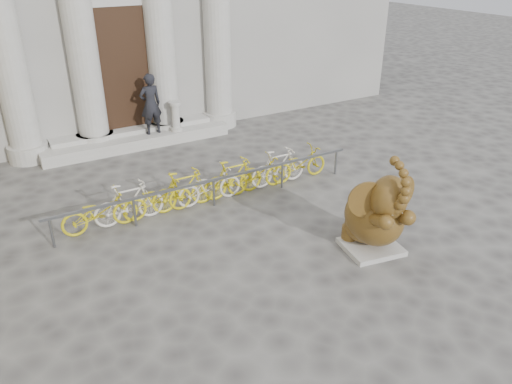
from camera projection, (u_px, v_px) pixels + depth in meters
ground at (306, 307)px, 8.91m from camera, size 80.00×80.00×0.00m
entrance_steps at (137, 140)px, 16.10m from camera, size 6.00×1.20×0.36m
elephant_statue at (376, 216)px, 10.22m from camera, size 1.51×1.77×2.28m
bike_rack at (209, 184)px, 12.38m from camera, size 8.00×0.53×1.00m
pedestrian at (150, 104)px, 15.70m from camera, size 0.74×0.51×1.93m
balustrade_post at (175, 117)px, 16.16m from camera, size 0.39×0.39×0.96m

